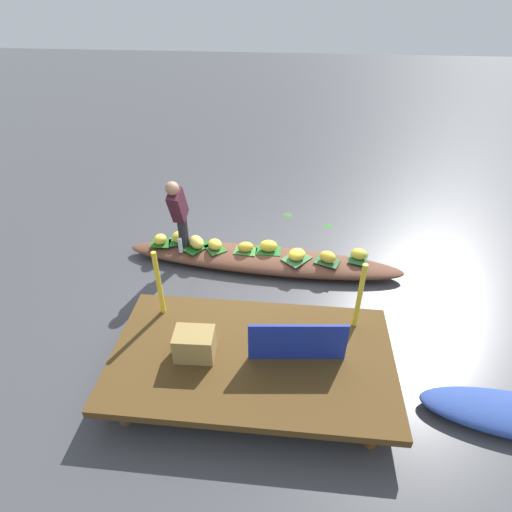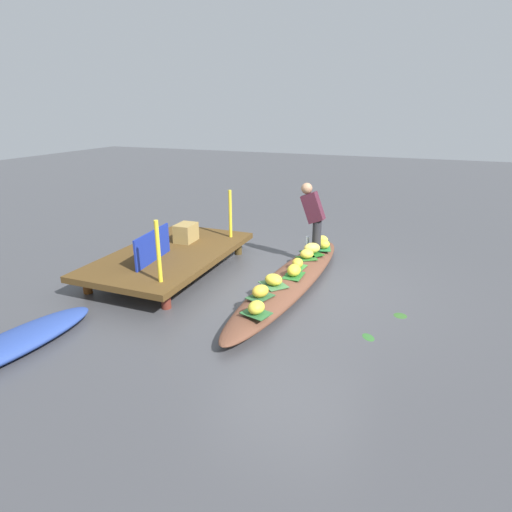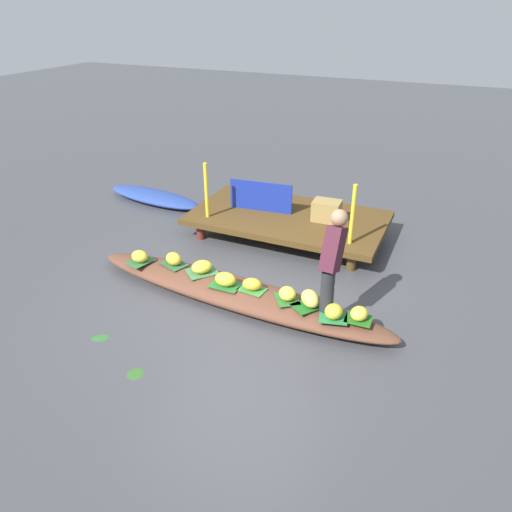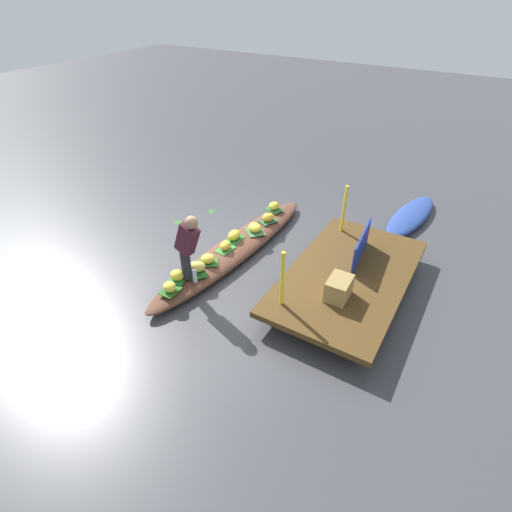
{
  "view_description": "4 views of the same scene",
  "coord_description": "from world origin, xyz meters",
  "px_view_note": "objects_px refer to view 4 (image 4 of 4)",
  "views": [
    {
      "loc": [
        -0.43,
        5.33,
        3.97
      ],
      "look_at": [
        0.05,
        0.47,
        0.53
      ],
      "focal_mm": 28.93,
      "sensor_mm": 36.0,
      "label": 1
    },
    {
      "loc": [
        -5.98,
        -1.78,
        2.75
      ],
      "look_at": [
        0.11,
        0.65,
        0.42
      ],
      "focal_mm": 29.54,
      "sensor_mm": 36.0,
      "label": 2
    },
    {
      "loc": [
        2.46,
        -4.8,
        3.59
      ],
      "look_at": [
        0.04,
        0.62,
        0.38
      ],
      "focal_mm": 33.81,
      "sensor_mm": 36.0,
      "label": 3
    },
    {
      "loc": [
        5.09,
        3.55,
        4.35
      ],
      "look_at": [
        0.32,
        0.65,
        0.39
      ],
      "focal_mm": 28.03,
      "sensor_mm": 36.0,
      "label": 4
    }
  ],
  "objects_px": {
    "banana_bunch_0": "(268,217)",
    "banana_bunch_3": "(255,227)",
    "banana_bunch_1": "(196,267)",
    "banana_bunch_5": "(274,206)",
    "banana_bunch_7": "(177,275)",
    "market_banner": "(361,246)",
    "banana_bunch_4": "(234,235)",
    "moored_boat": "(411,216)",
    "banana_bunch_2": "(225,246)",
    "vendor_boat": "(235,248)",
    "banana_bunch_8": "(208,259)",
    "banana_bunch_6": "(170,287)",
    "vendor_person": "(187,244)",
    "water_bottle": "(195,276)",
    "produce_crate": "(339,288)"
  },
  "relations": [
    {
      "from": "vendor_boat",
      "to": "water_bottle",
      "type": "bearing_deg",
      "value": 7.9
    },
    {
      "from": "banana_bunch_6",
      "to": "market_banner",
      "type": "distance_m",
      "value": 3.22
    },
    {
      "from": "moored_boat",
      "to": "water_bottle",
      "type": "xyz_separation_m",
      "value": [
        4.3,
        -2.42,
        0.28
      ]
    },
    {
      "from": "banana_bunch_1",
      "to": "water_bottle",
      "type": "bearing_deg",
      "value": 33.37
    },
    {
      "from": "banana_bunch_2",
      "to": "banana_bunch_4",
      "type": "bearing_deg",
      "value": -172.45
    },
    {
      "from": "banana_bunch_8",
      "to": "banana_bunch_1",
      "type": "bearing_deg",
      "value": -2.35
    },
    {
      "from": "banana_bunch_6",
      "to": "banana_bunch_7",
      "type": "distance_m",
      "value": 0.29
    },
    {
      "from": "banana_bunch_1",
      "to": "banana_bunch_5",
      "type": "xyz_separation_m",
      "value": [
        -2.56,
        0.06,
        -0.01
      ]
    },
    {
      "from": "vendor_boat",
      "to": "vendor_person",
      "type": "distance_m",
      "value": 1.52
    },
    {
      "from": "moored_boat",
      "to": "banana_bunch_2",
      "type": "xyz_separation_m",
      "value": [
        3.28,
        -2.54,
        0.24
      ]
    },
    {
      "from": "banana_bunch_0",
      "to": "banana_bunch_7",
      "type": "bearing_deg",
      "value": -7.75
    },
    {
      "from": "banana_bunch_7",
      "to": "market_banner",
      "type": "height_order",
      "value": "market_banner"
    },
    {
      "from": "banana_bunch_0",
      "to": "vendor_person",
      "type": "bearing_deg",
      "value": -3.28
    },
    {
      "from": "banana_bunch_4",
      "to": "banana_bunch_5",
      "type": "distance_m",
      "value": 1.41
    },
    {
      "from": "banana_bunch_0",
      "to": "banana_bunch_3",
      "type": "relative_size",
      "value": 0.9
    },
    {
      "from": "banana_bunch_2",
      "to": "water_bottle",
      "type": "bearing_deg",
      "value": 6.36
    },
    {
      "from": "banana_bunch_0",
      "to": "banana_bunch_5",
      "type": "height_order",
      "value": "banana_bunch_0"
    },
    {
      "from": "banana_bunch_5",
      "to": "banana_bunch_8",
      "type": "height_order",
      "value": "banana_bunch_5"
    },
    {
      "from": "banana_bunch_2",
      "to": "banana_bunch_5",
      "type": "distance_m",
      "value": 1.76
    },
    {
      "from": "banana_bunch_3",
      "to": "produce_crate",
      "type": "distance_m",
      "value": 2.41
    },
    {
      "from": "banana_bunch_6",
      "to": "banana_bunch_8",
      "type": "height_order",
      "value": "banana_bunch_6"
    },
    {
      "from": "banana_bunch_7",
      "to": "moored_boat",
      "type": "bearing_deg",
      "value": 148.44
    },
    {
      "from": "banana_bunch_7",
      "to": "banana_bunch_8",
      "type": "relative_size",
      "value": 0.99
    },
    {
      "from": "banana_bunch_3",
      "to": "banana_bunch_8",
      "type": "height_order",
      "value": "same"
    },
    {
      "from": "banana_bunch_2",
      "to": "banana_bunch_5",
      "type": "height_order",
      "value": "banana_bunch_5"
    },
    {
      "from": "banana_bunch_3",
      "to": "banana_bunch_7",
      "type": "distance_m",
      "value": 1.96
    },
    {
      "from": "moored_boat",
      "to": "vendor_person",
      "type": "xyz_separation_m",
      "value": [
        4.29,
        -2.51,
        0.85
      ]
    },
    {
      "from": "banana_bunch_6",
      "to": "banana_bunch_4",
      "type": "bearing_deg",
      "value": 178.86
    },
    {
      "from": "banana_bunch_2",
      "to": "banana_bunch_0",
      "type": "bearing_deg",
      "value": 173.01
    },
    {
      "from": "banana_bunch_2",
      "to": "banana_bunch_3",
      "type": "xyz_separation_m",
      "value": [
        -0.81,
        0.13,
        0.0
      ]
    },
    {
      "from": "banana_bunch_0",
      "to": "banana_bunch_1",
      "type": "distance_m",
      "value": 2.08
    },
    {
      "from": "vendor_boat",
      "to": "banana_bunch_2",
      "type": "xyz_separation_m",
      "value": [
        0.27,
        -0.03,
        0.21
      ]
    },
    {
      "from": "vendor_boat",
      "to": "water_bottle",
      "type": "distance_m",
      "value": 1.31
    },
    {
      "from": "produce_crate",
      "to": "banana_bunch_7",
      "type": "bearing_deg",
      "value": -71.13
    },
    {
      "from": "banana_bunch_3",
      "to": "banana_bunch_4",
      "type": "distance_m",
      "value": 0.49
    },
    {
      "from": "market_banner",
      "to": "banana_bunch_6",
      "type": "bearing_deg",
      "value": -51.19
    },
    {
      "from": "banana_bunch_5",
      "to": "banana_bunch_6",
      "type": "bearing_deg",
      "value": -1.98
    },
    {
      "from": "banana_bunch_6",
      "to": "banana_bunch_7",
      "type": "xyz_separation_m",
      "value": [
        -0.28,
        -0.09,
        0.01
      ]
    },
    {
      "from": "moored_boat",
      "to": "banana_bunch_6",
      "type": "relative_size",
      "value": 9.86
    },
    {
      "from": "vendor_boat",
      "to": "market_banner",
      "type": "distance_m",
      "value": 2.31
    },
    {
      "from": "banana_bunch_0",
      "to": "banana_bunch_4",
      "type": "relative_size",
      "value": 0.91
    },
    {
      "from": "vendor_boat",
      "to": "banana_bunch_3",
      "type": "relative_size",
      "value": 15.41
    },
    {
      "from": "banana_bunch_1",
      "to": "banana_bunch_4",
      "type": "relative_size",
      "value": 1.08
    },
    {
      "from": "water_bottle",
      "to": "market_banner",
      "type": "xyz_separation_m",
      "value": [
        -1.86,
        2.09,
        0.24
      ]
    },
    {
      "from": "banana_bunch_4",
      "to": "market_banner",
      "type": "distance_m",
      "value": 2.32
    },
    {
      "from": "banana_bunch_6",
      "to": "vendor_boat",
      "type": "bearing_deg",
      "value": 176.31
    },
    {
      "from": "banana_bunch_2",
      "to": "market_banner",
      "type": "height_order",
      "value": "market_banner"
    },
    {
      "from": "banana_bunch_5",
      "to": "banana_bunch_8",
      "type": "distance_m",
      "value": 2.26
    },
    {
      "from": "vendor_boat",
      "to": "banana_bunch_6",
      "type": "height_order",
      "value": "banana_bunch_6"
    },
    {
      "from": "vendor_person",
      "to": "water_bottle",
      "type": "relative_size",
      "value": 5.09
    }
  ]
}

